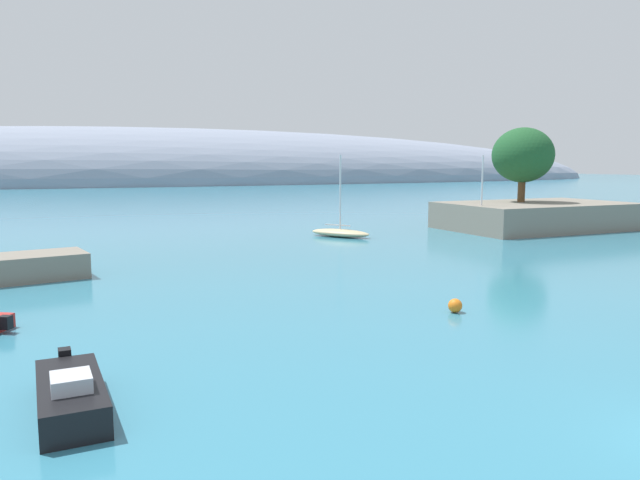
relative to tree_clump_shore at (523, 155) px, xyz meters
name	(u,v)px	position (x,y,z in m)	size (l,w,h in m)	color
shore_outcrop	(536,216)	(0.88, -1.34, -6.10)	(18.41, 11.45, 2.67)	gray
tree_clump_shore	(523,155)	(0.00, 0.00, 0.00)	(6.17, 6.17, 7.56)	brown
distant_ridge	(170,183)	(-7.01, 160.32, -7.44)	(371.03, 70.31, 36.93)	gray
sailboat_sand_near_shore	(340,232)	(-20.31, 0.72, -7.01)	(4.85, 5.97, 7.38)	#C6B284
sailboat_white_mid_mooring	(481,228)	(-7.03, -2.45, -6.93)	(2.92, 7.20, 7.36)	white
motorboat_black_alongside_breakwater	(71,395)	(-43.86, -31.16, -6.96)	(1.76, 5.03, 1.26)	black
mooring_buoy_orange	(455,306)	(-27.86, -26.47, -7.12)	(0.63, 0.63, 0.63)	orange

